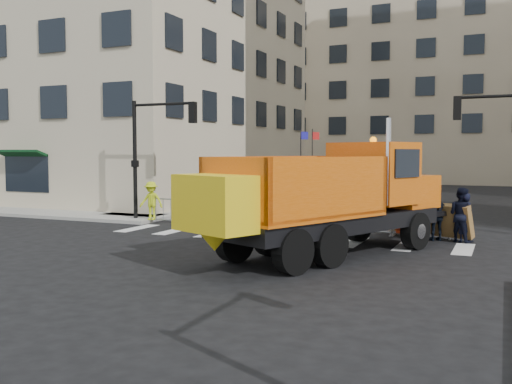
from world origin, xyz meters
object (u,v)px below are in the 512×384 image
at_px(cop_c, 437,216).
at_px(worker, 151,201).
at_px(plow_truck, 326,195).
at_px(cop_a, 464,218).
at_px(newspaper_box, 404,218).
at_px(cop_b, 461,215).

bearing_deg(cop_c, worker, -27.78).
height_order(plow_truck, worker, plow_truck).
height_order(cop_c, worker, worker).
bearing_deg(cop_a, newspaper_box, -52.96).
distance_m(plow_truck, worker, 10.45).
distance_m(plow_truck, cop_c, 5.32).
relative_size(plow_truck, cop_b, 5.71).
bearing_deg(cop_c, cop_a, 153.01).
height_order(cop_c, newspaper_box, cop_c).
distance_m(plow_truck, cop_b, 5.75).
bearing_deg(cop_c, cop_b, 153.01).
relative_size(cop_b, newspaper_box, 1.73).
xyz_separation_m(cop_a, newspaper_box, (-2.13, 0.49, -0.16)).
distance_m(cop_a, worker, 12.94).
bearing_deg(worker, cop_a, -7.31).
xyz_separation_m(plow_truck, worker, (-9.32, 4.64, -0.85)).
height_order(plow_truck, cop_a, plow_truck).
height_order(cop_a, newspaper_box, cop_a).
relative_size(cop_c, newspaper_box, 1.57).
distance_m(cop_b, worker, 12.82).
bearing_deg(cop_c, newspaper_box, -48.65).
height_order(plow_truck, cop_b, plow_truck).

